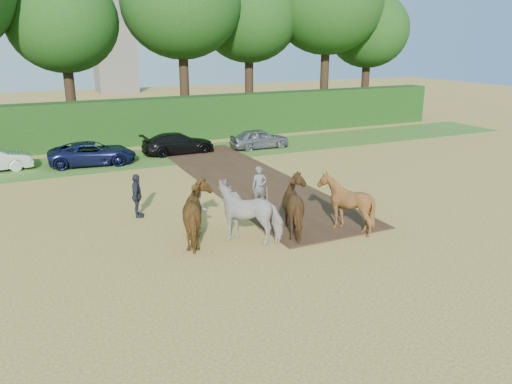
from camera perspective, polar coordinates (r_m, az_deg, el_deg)
ground at (r=18.48m, az=3.65°, el=-4.51°), size 120.00×120.00×0.00m
earth_strip at (r=25.05m, az=-1.09°, el=1.40°), size 4.50×17.00×0.05m
grass_verge at (r=30.93m, az=-9.01°, el=4.20°), size 50.00×5.00×0.03m
hedgerow at (r=34.93m, az=-11.28°, el=8.02°), size 46.00×1.60×3.00m
spectator_near at (r=18.34m, az=-6.59°, el=-1.75°), size 0.96×1.06×1.80m
spectator_far at (r=20.17m, az=-13.45°, el=-0.43°), size 0.72×1.12×1.76m
plough_team at (r=17.75m, az=2.17°, el=-1.84°), size 7.23×5.20×2.09m
parked_cars at (r=29.86m, az=-18.51°, el=4.34°), size 24.82×3.05×1.39m
treeline at (r=37.35m, az=-15.95°, el=19.79°), size 48.70×10.60×14.21m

